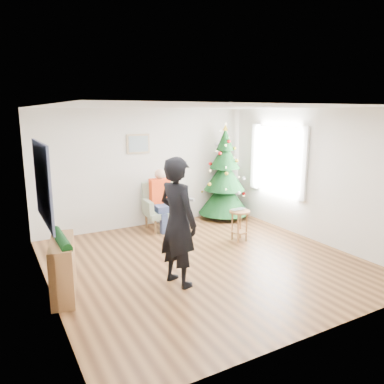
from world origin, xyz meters
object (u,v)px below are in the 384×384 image
christmas_tree (225,177)px  console (63,268)px  standing_man (178,222)px  armchair (162,212)px  stool (239,225)px

christmas_tree → console: bearing=-151.8°
standing_man → christmas_tree: bearing=-59.4°
christmas_tree → console: (-4.18, -2.24, -0.61)m
standing_man → console: 1.72m
christmas_tree → armchair: 1.82m
stool → armchair: 1.80m
stool → standing_man: size_ratio=0.32×
stool → armchair: bearing=124.3°
stool → console: console is taller
standing_man → console: bearing=58.7°
christmas_tree → console: size_ratio=2.23×
armchair → standing_man: (-0.92, -2.61, 0.58)m
christmas_tree → standing_man: christmas_tree is taller
armchair → console: bearing=-134.2°
console → stool: bearing=23.8°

